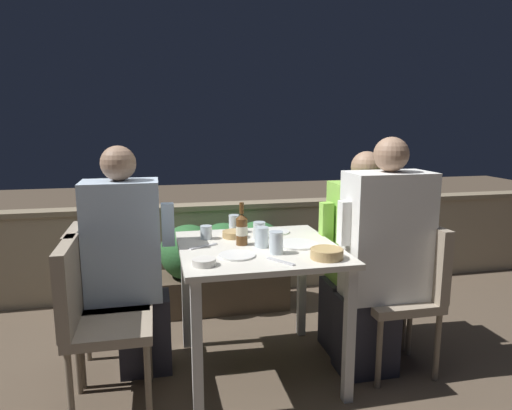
# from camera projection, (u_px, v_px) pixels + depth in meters

# --- Properties ---
(ground_plane) EXTENTS (16.00, 16.00, 0.00)m
(ground_plane) POSITION_uv_depth(u_px,v_px,m) (258.00, 370.00, 2.67)
(ground_plane) COLOR brown
(parapet_wall) EXTENTS (9.00, 0.18, 0.76)m
(parapet_wall) POSITION_uv_depth(u_px,v_px,m) (224.00, 247.00, 3.87)
(parapet_wall) COLOR gray
(parapet_wall) RESTS_ON ground_plane
(dining_table) EXTENTS (0.87, 0.87, 0.75)m
(dining_table) POSITION_uv_depth(u_px,v_px,m) (259.00, 264.00, 2.55)
(dining_table) COLOR silver
(dining_table) RESTS_ON ground_plane
(planter_hedge) EXTENTS (0.96, 0.47, 0.67)m
(planter_hedge) POSITION_uv_depth(u_px,v_px,m) (224.00, 261.00, 3.50)
(planter_hedge) COLOR brown
(planter_hedge) RESTS_ON ground_plane
(chair_left_near) EXTENTS (0.42, 0.41, 0.86)m
(chair_left_near) POSITION_uv_depth(u_px,v_px,m) (90.00, 310.00, 2.24)
(chair_left_near) COLOR gray
(chair_left_near) RESTS_ON ground_plane
(chair_left_far) EXTENTS (0.42, 0.41, 0.86)m
(chair_left_far) POSITION_uv_depth(u_px,v_px,m) (95.00, 288.00, 2.54)
(chair_left_far) COLOR gray
(chair_left_far) RESTS_ON ground_plane
(person_blue_shirt) EXTENTS (0.49, 0.26, 1.31)m
(person_blue_shirt) POSITION_uv_depth(u_px,v_px,m) (129.00, 262.00, 2.55)
(person_blue_shirt) COLOR #282833
(person_blue_shirt) RESTS_ON ground_plane
(chair_right_near) EXTENTS (0.42, 0.41, 0.86)m
(chair_right_near) POSITION_uv_depth(u_px,v_px,m) (410.00, 282.00, 2.63)
(chair_right_near) COLOR gray
(chair_right_near) RESTS_ON ground_plane
(person_white_polo) EXTENTS (0.52, 0.26, 1.35)m
(person_white_polo) POSITION_uv_depth(u_px,v_px,m) (381.00, 258.00, 2.56)
(person_white_polo) COLOR #282833
(person_white_polo) RESTS_ON ground_plane
(chair_right_far) EXTENTS (0.42, 0.41, 0.86)m
(chair_right_far) POSITION_uv_depth(u_px,v_px,m) (386.00, 266.00, 2.91)
(chair_right_far) COLOR gray
(chair_right_far) RESTS_ON ground_plane
(person_green_blouse) EXTENTS (0.49, 0.26, 1.26)m
(person_green_blouse) POSITION_uv_depth(u_px,v_px,m) (358.00, 252.00, 2.85)
(person_green_blouse) COLOR #282833
(person_green_blouse) RESTS_ON ground_plane
(beer_bottle) EXTENTS (0.07, 0.07, 0.24)m
(beer_bottle) POSITION_uv_depth(u_px,v_px,m) (242.00, 229.00, 2.54)
(beer_bottle) COLOR brown
(beer_bottle) RESTS_ON dining_table
(plate_0) EXTENTS (0.24, 0.24, 0.01)m
(plate_0) POSITION_uv_depth(u_px,v_px,m) (297.00, 244.00, 2.55)
(plate_0) COLOR white
(plate_0) RESTS_ON dining_table
(plate_1) EXTENTS (0.19, 0.19, 0.01)m
(plate_1) POSITION_uv_depth(u_px,v_px,m) (274.00, 232.00, 2.83)
(plate_1) COLOR white
(plate_1) RESTS_ON dining_table
(plate_2) EXTENTS (0.19, 0.19, 0.01)m
(plate_2) POSITION_uv_depth(u_px,v_px,m) (237.00, 255.00, 2.34)
(plate_2) COLOR white
(plate_2) RESTS_ON dining_table
(bowl_0) EXTENTS (0.14, 0.14, 0.04)m
(bowl_0) POSITION_uv_depth(u_px,v_px,m) (234.00, 234.00, 2.71)
(bowl_0) COLOR tan
(bowl_0) RESTS_ON dining_table
(bowl_1) EXTENTS (0.17, 0.17, 0.05)m
(bowl_1) POSITION_uv_depth(u_px,v_px,m) (327.00, 253.00, 2.30)
(bowl_1) COLOR tan
(bowl_1) RESTS_ON dining_table
(bowl_2) EXTENTS (0.12, 0.12, 0.03)m
(bowl_2) POSITION_uv_depth(u_px,v_px,m) (204.00, 261.00, 2.19)
(bowl_2) COLOR silver
(bowl_2) RESTS_ON dining_table
(glass_cup_0) EXTENTS (0.08, 0.08, 0.11)m
(glass_cup_0) POSITION_uv_depth(u_px,v_px,m) (262.00, 237.00, 2.50)
(glass_cup_0) COLOR silver
(glass_cup_0) RESTS_ON dining_table
(glass_cup_1) EXTENTS (0.07, 0.07, 0.12)m
(glass_cup_1) POSITION_uv_depth(u_px,v_px,m) (276.00, 243.00, 2.38)
(glass_cup_1) COLOR silver
(glass_cup_1) RESTS_ON dining_table
(glass_cup_2) EXTENTS (0.07, 0.07, 0.08)m
(glass_cup_2) POSITION_uv_depth(u_px,v_px,m) (206.00, 232.00, 2.68)
(glass_cup_2) COLOR silver
(glass_cup_2) RESTS_ON dining_table
(glass_cup_3) EXTENTS (0.07, 0.07, 0.10)m
(glass_cup_3) POSITION_uv_depth(u_px,v_px,m) (259.00, 230.00, 2.68)
(glass_cup_3) COLOR silver
(glass_cup_3) RESTS_ON dining_table
(glass_cup_4) EXTENTS (0.06, 0.06, 0.11)m
(glass_cup_4) POSITION_uv_depth(u_px,v_px,m) (234.00, 224.00, 2.83)
(glass_cup_4) COLOR silver
(glass_cup_4) RESTS_ON dining_table
(fork_0) EXTENTS (0.11, 0.15, 0.01)m
(fork_0) POSITION_uv_depth(u_px,v_px,m) (281.00, 261.00, 2.24)
(fork_0) COLOR silver
(fork_0) RESTS_ON dining_table
(fork_1) EXTENTS (0.16, 0.09, 0.01)m
(fork_1) POSITION_uv_depth(u_px,v_px,m) (204.00, 246.00, 2.51)
(fork_1) COLOR silver
(fork_1) RESTS_ON dining_table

